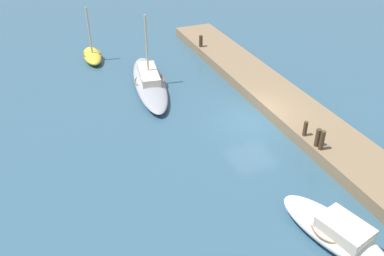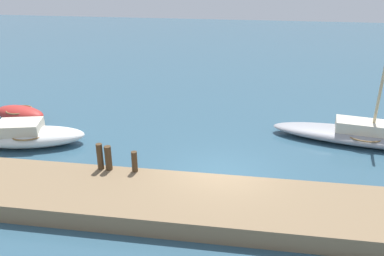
{
  "view_description": "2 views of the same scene",
  "coord_description": "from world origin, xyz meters",
  "px_view_note": "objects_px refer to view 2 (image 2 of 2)",
  "views": [
    {
      "loc": [
        -16.49,
        10.56,
        11.9
      ],
      "look_at": [
        -1.33,
        4.21,
        1.37
      ],
      "focal_mm": 39.05,
      "sensor_mm": 36.0,
      "label": 1
    },
    {
      "loc": [
        0.84,
        -12.68,
        7.53
      ],
      "look_at": [
        -1.37,
        1.86,
        1.16
      ],
      "focal_mm": 36.47,
      "sensor_mm": 36.0,
      "label": 2
    }
  ],
  "objects_px": {
    "mooring_post_mid_east": "(134,162)",
    "motorboat_white": "(29,135)",
    "sailboat_grey": "(365,135)",
    "mooring_post_west": "(100,156)",
    "mooring_post_mid_west": "(108,158)",
    "dinghy_red": "(20,113)"
  },
  "relations": [
    {
      "from": "mooring_post_west",
      "to": "mooring_post_mid_east",
      "type": "height_order",
      "value": "mooring_post_west"
    },
    {
      "from": "motorboat_white",
      "to": "mooring_post_west",
      "type": "bearing_deg",
      "value": -45.05
    },
    {
      "from": "sailboat_grey",
      "to": "mooring_post_mid_west",
      "type": "bearing_deg",
      "value": -143.54
    },
    {
      "from": "dinghy_red",
      "to": "sailboat_grey",
      "type": "height_order",
      "value": "sailboat_grey"
    },
    {
      "from": "sailboat_grey",
      "to": "dinghy_red",
      "type": "bearing_deg",
      "value": -170.75
    },
    {
      "from": "motorboat_white",
      "to": "sailboat_grey",
      "type": "xyz_separation_m",
      "value": [
        14.56,
        2.45,
        -0.08
      ]
    },
    {
      "from": "sailboat_grey",
      "to": "mooring_post_mid_west",
      "type": "height_order",
      "value": "sailboat_grey"
    },
    {
      "from": "sailboat_grey",
      "to": "mooring_post_west",
      "type": "bearing_deg",
      "value": -144.23
    },
    {
      "from": "mooring_post_mid_east",
      "to": "motorboat_white",
      "type": "bearing_deg",
      "value": 155.07
    },
    {
      "from": "mooring_post_west",
      "to": "mooring_post_mid_west",
      "type": "bearing_deg",
      "value": 0.0
    },
    {
      "from": "dinghy_red",
      "to": "mooring_post_west",
      "type": "distance_m",
      "value": 8.15
    },
    {
      "from": "motorboat_white",
      "to": "mooring_post_mid_east",
      "type": "relative_size",
      "value": 6.34
    },
    {
      "from": "motorboat_white",
      "to": "sailboat_grey",
      "type": "height_order",
      "value": "sailboat_grey"
    },
    {
      "from": "mooring_post_west",
      "to": "mooring_post_mid_east",
      "type": "relative_size",
      "value": 1.27
    },
    {
      "from": "sailboat_grey",
      "to": "mooring_post_mid_east",
      "type": "height_order",
      "value": "sailboat_grey"
    },
    {
      "from": "motorboat_white",
      "to": "mooring_post_mid_west",
      "type": "height_order",
      "value": "mooring_post_mid_west"
    },
    {
      "from": "mooring_post_mid_west",
      "to": "motorboat_white",
      "type": "bearing_deg",
      "value": 150.68
    },
    {
      "from": "dinghy_red",
      "to": "mooring_post_mid_east",
      "type": "bearing_deg",
      "value": -22.24
    },
    {
      "from": "mooring_post_west",
      "to": "mooring_post_mid_west",
      "type": "distance_m",
      "value": 0.31
    },
    {
      "from": "mooring_post_mid_east",
      "to": "sailboat_grey",
      "type": "bearing_deg",
      "value": 29.14
    },
    {
      "from": "motorboat_white",
      "to": "mooring_post_mid_east",
      "type": "xyz_separation_m",
      "value": [
        5.54,
        -2.58,
        0.53
      ]
    },
    {
      "from": "sailboat_grey",
      "to": "mooring_post_mid_east",
      "type": "distance_m",
      "value": 10.35
    }
  ]
}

